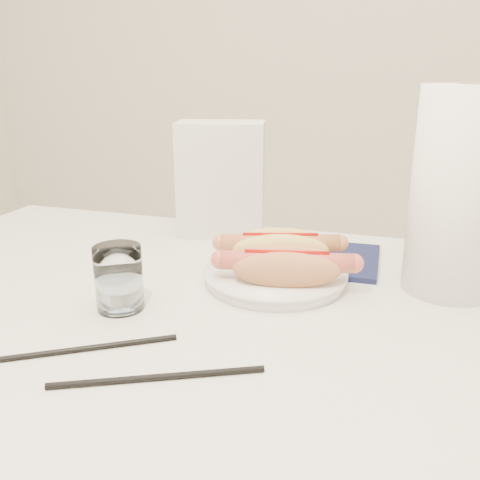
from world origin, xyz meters
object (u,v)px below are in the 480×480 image
(hotdog_right, at_px, (286,267))
(paper_towel_roll, at_px, (458,193))
(hotdog_left, at_px, (280,248))
(water_glass, at_px, (119,278))
(table, at_px, (207,348))
(napkin_box, at_px, (221,179))
(plate, at_px, (275,277))

(hotdog_right, relative_size, paper_towel_roll, 0.66)
(hotdog_left, xyz_separation_m, water_glass, (-0.18, -0.19, 0.00))
(water_glass, bearing_deg, paper_towel_roll, 25.24)
(table, distance_m, napkin_box, 0.38)
(table, relative_size, plate, 5.67)
(table, bearing_deg, hotdog_left, 68.87)
(paper_towel_roll, bearing_deg, plate, -168.17)
(hotdog_right, height_order, napkin_box, napkin_box)
(napkin_box, distance_m, paper_towel_roll, 0.44)
(plate, relative_size, paper_towel_roll, 0.72)
(hotdog_right, height_order, water_glass, water_glass)
(napkin_box, bearing_deg, table, -86.75)
(hotdog_left, bearing_deg, plate, -101.79)
(hotdog_left, height_order, paper_towel_roll, paper_towel_roll)
(plate, relative_size, hotdog_right, 1.10)
(table, distance_m, water_glass, 0.16)
(table, distance_m, hotdog_right, 0.16)
(hotdog_right, distance_m, napkin_box, 0.31)
(table, distance_m, hotdog_left, 0.20)
(hotdog_left, distance_m, water_glass, 0.26)
(hotdog_right, xyz_separation_m, water_glass, (-0.21, -0.11, 0.00))
(water_glass, relative_size, paper_towel_roll, 0.30)
(plate, bearing_deg, hotdog_right, -55.44)
(table, bearing_deg, plate, 61.01)
(table, height_order, paper_towel_roll, paper_towel_roll)
(hotdog_left, height_order, water_glass, water_glass)
(paper_towel_roll, bearing_deg, hotdog_right, -158.57)
(paper_towel_roll, bearing_deg, table, -151.32)
(plate, xyz_separation_m, water_glass, (-0.18, -0.15, 0.04))
(hotdog_left, distance_m, napkin_box, 0.24)
(table, distance_m, paper_towel_roll, 0.41)
(table, height_order, water_glass, water_glass)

